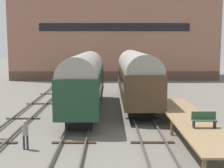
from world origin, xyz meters
TOP-DOWN VIEW (x-y plane):
  - ground_plane at (0.00, 0.00)m, footprint 200.00×200.00m
  - track_left at (-4.67, 0.00)m, footprint 2.60×60.00m
  - track_middle at (0.00, 0.00)m, footprint 2.60×60.00m
  - track_right at (4.67, 0.00)m, footprint 2.60×60.00m
  - train_car_green at (0.00, 5.70)m, footprint 2.92×15.27m
  - train_car_brown at (4.67, 9.08)m, footprint 3.05×16.83m
  - station_platform at (7.26, -1.39)m, footprint 2.55×14.02m
  - bench at (7.49, -3.66)m, footprint 1.40×0.40m
  - person_worker at (-2.58, -4.03)m, footprint 0.32×0.32m
  - warehouse_building at (2.89, 33.67)m, footprint 33.35×11.30m

SIDE VIEW (x-z plane):
  - ground_plane at x=0.00m, z-range 0.00..0.00m
  - track_left at x=-4.67m, z-range 0.01..0.27m
  - track_middle at x=0.00m, z-range 0.01..0.27m
  - track_right at x=4.67m, z-range 0.01..0.27m
  - person_worker at x=-2.58m, z-range 0.17..1.88m
  - station_platform at x=7.26m, z-range 0.48..1.62m
  - bench at x=7.49m, z-range 1.17..2.08m
  - train_car_green at x=0.00m, z-range 0.34..5.40m
  - train_car_brown at x=4.67m, z-range 0.34..5.45m
  - warehouse_building at x=2.89m, z-range 0.00..15.23m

